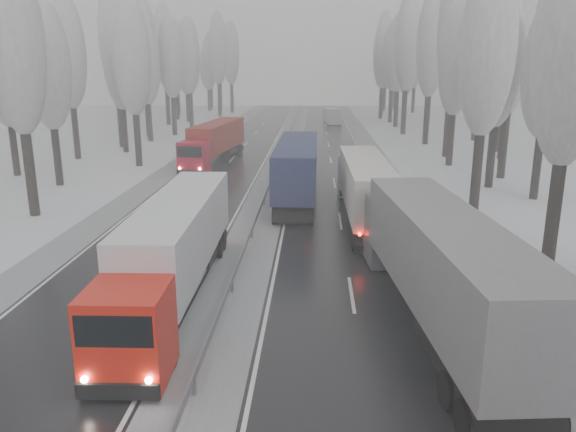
# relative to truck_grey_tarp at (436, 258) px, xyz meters

# --- Properties ---
(carriageway_right) EXTENTS (7.50, 200.00, 0.03)m
(carriageway_right) POSITION_rel_truck_grey_tarp_xyz_m (-2.96, 20.52, -2.64)
(carriageway_right) COLOR black
(carriageway_right) RESTS_ON ground
(carriageway_left) EXTENTS (7.50, 200.00, 0.03)m
(carriageway_left) POSITION_rel_truck_grey_tarp_xyz_m (-13.46, 20.52, -2.64)
(carriageway_left) COLOR black
(carriageway_left) RESTS_ON ground
(median_slush) EXTENTS (3.00, 200.00, 0.04)m
(median_slush) POSITION_rel_truck_grey_tarp_xyz_m (-8.21, 20.52, -2.63)
(median_slush) COLOR #9EA1A6
(median_slush) RESTS_ON ground
(shoulder_right) EXTENTS (2.40, 200.00, 0.04)m
(shoulder_right) POSITION_rel_truck_grey_tarp_xyz_m (1.99, 20.52, -2.63)
(shoulder_right) COLOR #9EA1A6
(shoulder_right) RESTS_ON ground
(shoulder_left) EXTENTS (2.40, 200.00, 0.04)m
(shoulder_left) POSITION_rel_truck_grey_tarp_xyz_m (-18.41, 20.52, -2.63)
(shoulder_left) COLOR #9EA1A6
(shoulder_left) RESTS_ON ground
(median_guardrail) EXTENTS (0.12, 200.00, 0.76)m
(median_guardrail) POSITION_rel_truck_grey_tarp_xyz_m (-8.21, 20.51, -2.05)
(median_guardrail) COLOR slate
(median_guardrail) RESTS_ON ground
(tree_16) EXTENTS (3.60, 3.60, 16.53)m
(tree_16) POSITION_rel_truck_grey_tarp_xyz_m (6.83, 6.19, 8.02)
(tree_16) COLOR black
(tree_16) RESTS_ON ground
(tree_18) EXTENTS (3.60, 3.60, 16.58)m
(tree_18) POSITION_rel_truck_grey_tarp_xyz_m (6.30, 17.55, 8.05)
(tree_18) COLOR black
(tree_18) RESTS_ON ground
(tree_19) EXTENTS (3.60, 3.60, 14.57)m
(tree_19) POSITION_rel_truck_grey_tarp_xyz_m (11.81, 21.55, 6.77)
(tree_19) COLOR black
(tree_19) RESTS_ON ground
(tree_20) EXTENTS (3.60, 3.60, 15.71)m
(tree_20) POSITION_rel_truck_grey_tarp_xyz_m (9.69, 25.69, 7.49)
(tree_20) COLOR black
(tree_20) RESTS_ON ground
(tree_21) EXTENTS (3.60, 3.60, 18.62)m
(tree_21) POSITION_rel_truck_grey_tarp_xyz_m (11.91, 29.69, 9.35)
(tree_21) COLOR black
(tree_21) RESTS_ON ground
(tree_22) EXTENTS (3.60, 3.60, 15.86)m
(tree_22) POSITION_rel_truck_grey_tarp_xyz_m (8.81, 36.12, 7.59)
(tree_22) COLOR black
(tree_22) RESTS_ON ground
(tree_23) EXTENTS (3.60, 3.60, 13.55)m
(tree_23) POSITION_rel_truck_grey_tarp_xyz_m (15.10, 40.12, 6.12)
(tree_23) COLOR black
(tree_23) RESTS_ON ground
(tree_24) EXTENTS (3.60, 3.60, 20.49)m
(tree_24) POSITION_rel_truck_grey_tarp_xyz_m (9.69, 41.54, 10.54)
(tree_24) COLOR black
(tree_24) RESTS_ON ground
(tree_25) EXTENTS (3.60, 3.60, 19.44)m
(tree_25) POSITION_rel_truck_grey_tarp_xyz_m (16.60, 45.54, 9.87)
(tree_25) COLOR black
(tree_25) RESTS_ON ground
(tree_26) EXTENTS (3.60, 3.60, 18.78)m
(tree_26) POSITION_rel_truck_grey_tarp_xyz_m (9.35, 51.79, 9.45)
(tree_26) COLOR black
(tree_26) RESTS_ON ground
(tree_27) EXTENTS (3.60, 3.60, 17.62)m
(tree_27) POSITION_rel_truck_grey_tarp_xyz_m (16.51, 55.79, 8.71)
(tree_27) COLOR black
(tree_27) RESTS_ON ground
(tree_28) EXTENTS (3.60, 3.60, 19.62)m
(tree_28) POSITION_rel_truck_grey_tarp_xyz_m (8.13, 62.47, 9.99)
(tree_28) COLOR black
(tree_28) RESTS_ON ground
(tree_29) EXTENTS (3.60, 3.60, 18.11)m
(tree_29) POSITION_rel_truck_grey_tarp_xyz_m (15.50, 66.47, 9.02)
(tree_29) COLOR black
(tree_29) RESTS_ON ground
(tree_30) EXTENTS (3.60, 3.60, 17.86)m
(tree_30) POSITION_rel_truck_grey_tarp_xyz_m (8.35, 72.22, 8.87)
(tree_30) COLOR black
(tree_30) RESTS_ON ground
(tree_31) EXTENTS (3.60, 3.60, 18.58)m
(tree_31) POSITION_rel_truck_grey_tarp_xyz_m (14.27, 76.22, 9.32)
(tree_31) COLOR black
(tree_31) RESTS_ON ground
(tree_32) EXTENTS (3.60, 3.60, 17.33)m
(tree_32) POSITION_rel_truck_grey_tarp_xyz_m (8.42, 79.73, 8.53)
(tree_32) COLOR black
(tree_32) RESTS_ON ground
(tree_33) EXTENTS (3.60, 3.60, 14.33)m
(tree_33) POSITION_rel_truck_grey_tarp_xyz_m (11.56, 83.73, 6.61)
(tree_33) COLOR black
(tree_33) RESTS_ON ground
(tree_34) EXTENTS (3.60, 3.60, 17.63)m
(tree_34) POSITION_rel_truck_grey_tarp_xyz_m (7.52, 86.84, 8.72)
(tree_34) COLOR black
(tree_34) RESTS_ON ground
(tree_35) EXTENTS (3.60, 3.60, 18.25)m
(tree_35) POSITION_rel_truck_grey_tarp_xyz_m (16.73, 90.84, 9.12)
(tree_35) COLOR black
(tree_35) RESTS_ON ground
(tree_36) EXTENTS (3.60, 3.60, 20.23)m
(tree_36) POSITION_rel_truck_grey_tarp_xyz_m (8.83, 96.68, 10.37)
(tree_36) COLOR black
(tree_36) RESTS_ON ground
(tree_37) EXTENTS (3.60, 3.60, 16.37)m
(tree_37) POSITION_rel_truck_grey_tarp_xyz_m (15.81, 100.68, 7.91)
(tree_37) COLOR black
(tree_37) RESTS_ON ground
(tree_38) EXTENTS (3.60, 3.60, 17.97)m
(tree_38) POSITION_rel_truck_grey_tarp_xyz_m (10.52, 107.25, 8.94)
(tree_38) COLOR black
(tree_38) RESTS_ON ground
(tree_39) EXTENTS (3.60, 3.60, 16.19)m
(tree_39) POSITION_rel_truck_grey_tarp_xyz_m (13.34, 111.25, 7.80)
(tree_39) COLOR black
(tree_39) RESTS_ON ground
(tree_58) EXTENTS (3.60, 3.60, 17.21)m
(tree_58) POSITION_rel_truck_grey_tarp_xyz_m (-23.33, 15.09, 8.45)
(tree_58) COLOR black
(tree_58) RESTS_ON ground
(tree_60) EXTENTS (3.60, 3.60, 14.84)m
(tree_60) POSITION_rel_truck_grey_tarp_xyz_m (-25.96, 24.72, 6.94)
(tree_60) COLOR black
(tree_60) RESTS_ON ground
(tree_61) EXTENTS (3.60, 3.60, 13.95)m
(tree_61) POSITION_rel_truck_grey_tarp_xyz_m (-31.73, 28.72, 6.37)
(tree_61) COLOR black
(tree_61) RESTS_ON ground
(tree_62) EXTENTS (3.60, 3.60, 16.04)m
(tree_62) POSITION_rel_truck_grey_tarp_xyz_m (-22.15, 34.25, 7.71)
(tree_62) COLOR black
(tree_62) RESTS_ON ground
(tree_63) EXTENTS (3.60, 3.60, 16.88)m
(tree_63) POSITION_rel_truck_grey_tarp_xyz_m (-30.06, 38.25, 8.24)
(tree_63) COLOR black
(tree_63) RESTS_ON ground
(tree_64) EXTENTS (3.60, 3.60, 15.42)m
(tree_64) POSITION_rel_truck_grey_tarp_xyz_m (-26.47, 43.23, 7.31)
(tree_64) COLOR black
(tree_64) RESTS_ON ground
(tree_65) EXTENTS (3.60, 3.60, 19.48)m
(tree_65) POSITION_rel_truck_grey_tarp_xyz_m (-28.26, 47.23, 9.89)
(tree_65) COLOR black
(tree_65) RESTS_ON ground
(tree_66) EXTENTS (3.60, 3.60, 15.23)m
(tree_66) POSITION_rel_truck_grey_tarp_xyz_m (-26.37, 52.87, 7.19)
(tree_66) COLOR black
(tree_66) RESTS_ON ground
(tree_67) EXTENTS (3.60, 3.60, 17.09)m
(tree_67) POSITION_rel_truck_grey_tarp_xyz_m (-27.75, 56.87, 8.38)
(tree_67) COLOR black
(tree_67) RESTS_ON ground
(tree_68) EXTENTS (3.60, 3.60, 16.65)m
(tree_68) POSITION_rel_truck_grey_tarp_xyz_m (-24.79, 59.63, 8.10)
(tree_68) COLOR black
(tree_68) RESTS_ON ground
(tree_69) EXTENTS (3.60, 3.60, 19.35)m
(tree_69) POSITION_rel_truck_grey_tarp_xyz_m (-29.63, 63.63, 9.81)
(tree_69) COLOR black
(tree_69) RESTS_ON ground
(tree_70) EXTENTS (3.60, 3.60, 17.09)m
(tree_70) POSITION_rel_truck_grey_tarp_xyz_m (-24.54, 69.71, 8.38)
(tree_70) COLOR black
(tree_70) RESTS_ON ground
(tree_71) EXTENTS (3.60, 3.60, 19.61)m
(tree_71) POSITION_rel_truck_grey_tarp_xyz_m (-29.30, 73.71, 9.98)
(tree_71) COLOR black
(tree_71) RESTS_ON ground
(tree_72) EXTENTS (3.60, 3.60, 15.11)m
(tree_72) POSITION_rel_truck_grey_tarp_xyz_m (-27.14, 79.06, 7.11)
(tree_72) COLOR black
(tree_72) RESTS_ON ground
(tree_73) EXTENTS (3.60, 3.60, 17.22)m
(tree_73) POSITION_rel_truck_grey_tarp_xyz_m (-30.03, 83.06, 8.46)
(tree_73) COLOR black
(tree_73) RESTS_ON ground
(tree_74) EXTENTS (3.60, 3.60, 19.68)m
(tree_74) POSITION_rel_truck_grey_tarp_xyz_m (-23.28, 89.85, 10.02)
(tree_74) COLOR black
(tree_74) RESTS_ON ground
(tree_75) EXTENTS (3.60, 3.60, 18.60)m
(tree_75) POSITION_rel_truck_grey_tarp_xyz_m (-32.41, 93.85, 9.34)
(tree_75) COLOR black
(tree_75) RESTS_ON ground
(tree_76) EXTENTS (3.60, 3.60, 18.55)m
(tree_76) POSITION_rel_truck_grey_tarp_xyz_m (-22.26, 99.24, 9.30)
(tree_76) COLOR black
(tree_76) RESTS_ON ground
(tree_77) EXTENTS (3.60, 3.60, 14.32)m
(tree_77) POSITION_rel_truck_grey_tarp_xyz_m (-27.87, 103.24, 6.61)
(tree_77) COLOR black
(tree_77) RESTS_ON ground
(tree_78) EXTENTS (3.60, 3.60, 19.55)m
(tree_78) POSITION_rel_truck_grey_tarp_xyz_m (-25.77, 105.83, 9.94)
(tree_78) COLOR black
(tree_78) RESTS_ON ground
(tree_79) EXTENTS (3.60, 3.60, 17.07)m
(tree_79) POSITION_rel_truck_grey_tarp_xyz_m (-28.54, 109.83, 8.36)
(tree_79) COLOR black
(tree_79) RESTS_ON ground
(truck_grey_tarp) EXTENTS (4.39, 17.85, 4.54)m
(truck_grey_tarp) POSITION_rel_truck_grey_tarp_xyz_m (0.00, 0.00, 0.00)
(truck_grey_tarp) COLOR #4C4C51
(truck_grey_tarp) RESTS_ON ground
(truck_blue_box) EXTENTS (2.85, 17.21, 4.40)m
(truck_blue_box) POSITION_rel_truck_grey_tarp_xyz_m (-5.91, 20.51, -0.08)
(truck_blue_box) COLOR #1A1C42
(truck_blue_box) RESTS_ON ground
(truck_cream_box) EXTENTS (2.76, 15.94, 4.07)m
(truck_cream_box) POSITION_rel_truck_grey_tarp_xyz_m (-1.47, 14.99, -0.27)
(truck_cream_box) COLOR #A9A796
(truck_cream_box) RESTS_ON ground
(box_truck_distant) EXTENTS (3.01, 7.40, 2.68)m
(box_truck_distant) POSITION_rel_truck_grey_tarp_xyz_m (-1.79, 76.49, -1.28)
(box_truck_distant) COLOR #A7A9AD
(box_truck_distant) RESTS_ON ground
(truck_red_white) EXTENTS (2.86, 16.00, 4.09)m
(truck_red_white) POSITION_rel_truck_grey_tarp_xyz_m (-10.51, 1.98, -0.27)
(truck_red_white) COLOR red
(truck_red_white) RESTS_ON ground
(truck_red_red) EXTENTS (4.18, 15.81, 4.02)m
(truck_red_red) POSITION_rel_truck_grey_tarp_xyz_m (-14.85, 36.34, -0.30)
(truck_red_red) COLOR #A7091C
(truck_red_red) RESTS_ON ground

